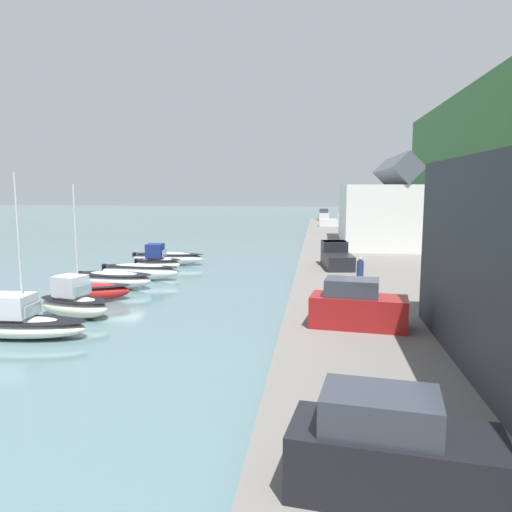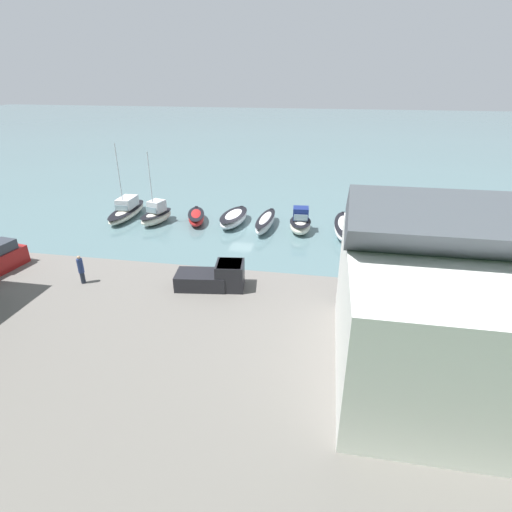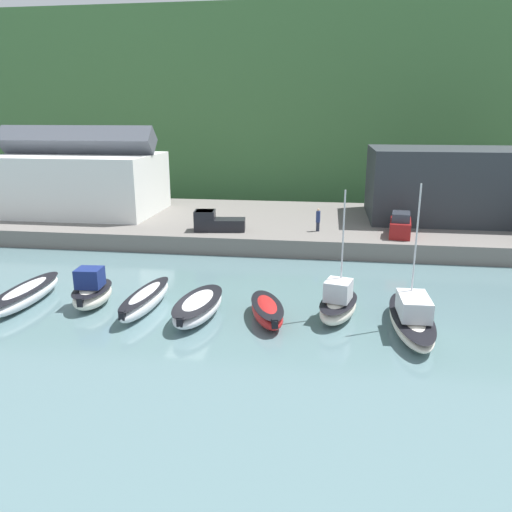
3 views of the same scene
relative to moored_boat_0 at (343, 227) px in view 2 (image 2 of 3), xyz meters
name	(u,v)px [view 2 (image 2 of 3)]	position (x,y,z in m)	size (l,w,h in m)	color
ground_plane	(241,226)	(10.99, -0.10, -0.69)	(320.00, 320.00, 0.00)	slate
quay_promenade	(153,358)	(10.99, 23.52, 0.12)	(118.76, 20.21, 1.61)	slate
moored_boat_0	(343,227)	(0.00, 0.00, 0.00)	(1.97, 7.48, 1.29)	white
moored_boat_1	(300,223)	(4.48, 0.40, 0.27)	(2.51, 4.35, 2.62)	white
moored_boat_2	(265,222)	(8.24, 0.09, 0.04)	(2.00, 6.98, 1.38)	silver
moored_boat_3	(234,218)	(11.90, -0.61, 0.03)	(3.01, 6.39, 1.34)	silver
moored_boat_4	(196,217)	(16.17, -0.42, -0.04)	(3.25, 5.52, 1.21)	red
moored_boat_5	(156,215)	(20.47, 0.51, 0.25)	(3.21, 5.13, 7.95)	white
moored_boat_6	(127,210)	(24.65, -0.76, 0.14)	(2.45, 8.03, 8.53)	white
pickup_truck_1	(216,277)	(9.19, 16.40, 1.74)	(4.93, 2.53, 1.90)	black
person_on_quay	(81,269)	(18.77, 17.47, 2.02)	(0.40, 0.40, 2.14)	#232838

